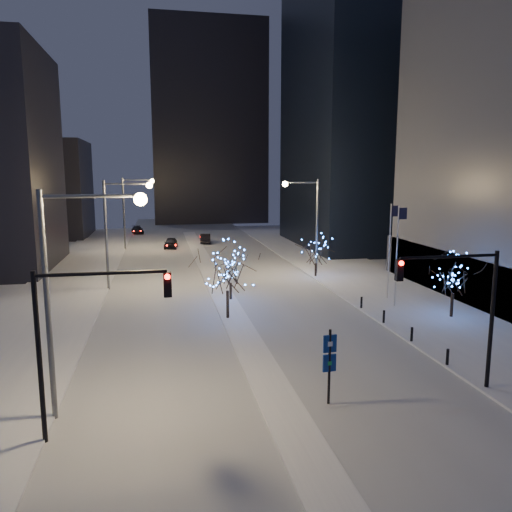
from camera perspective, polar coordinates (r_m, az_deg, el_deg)
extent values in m
plane|color=silver|center=(23.05, 3.59, -18.06)|extent=(160.00, 160.00, 0.00)
cube|color=silver|center=(56.03, -5.49, -1.53)|extent=(20.00, 130.00, 0.02)
cube|color=silver|center=(51.14, -4.94, -2.50)|extent=(2.00, 80.00, 0.15)
cube|color=silver|center=(45.86, 15.53, -4.22)|extent=(10.00, 90.00, 0.15)
cube|color=silver|center=(42.05, -22.80, -5.86)|extent=(8.00, 90.00, 0.15)
cube|color=black|center=(92.16, -24.28, 6.99)|extent=(18.00, 16.00, 16.00)
cube|color=black|center=(112.80, -5.49, 14.69)|extent=(24.00, 14.00, 42.00)
cylinder|color=#595E66|center=(22.97, -22.71, -5.52)|extent=(0.24, 0.24, 10.00)
cylinder|color=#595E66|center=(21.95, -18.35, 6.51)|extent=(4.00, 0.16, 0.16)
sphere|color=#FFD47F|center=(21.80, -13.08, 6.33)|extent=(0.56, 0.56, 0.56)
cylinder|color=#595E66|center=(47.33, -16.76, 2.21)|extent=(0.24, 0.24, 10.00)
cylinder|color=#595E66|center=(46.85, -14.57, 8.00)|extent=(4.00, 0.16, 0.16)
sphere|color=#FFD47F|center=(46.78, -12.10, 7.91)|extent=(0.56, 0.56, 0.56)
cylinder|color=#595E66|center=(72.13, -14.87, 4.66)|extent=(0.24, 0.24, 10.00)
cylinder|color=#595E66|center=(71.81, -13.42, 8.45)|extent=(4.00, 0.16, 0.16)
sphere|color=#FFD47F|center=(71.77, -11.80, 8.39)|extent=(0.56, 0.56, 0.56)
cylinder|color=#595E66|center=(52.65, 6.99, 3.23)|extent=(0.24, 0.24, 10.00)
cylinder|color=#595E66|center=(51.84, 5.23, 8.38)|extent=(3.50, 0.16, 0.16)
sphere|color=#FFD47F|center=(51.38, 3.34, 8.22)|extent=(0.56, 0.56, 0.56)
cylinder|color=black|center=(21.54, -23.51, -10.74)|extent=(0.20, 0.20, 7.00)
cylinder|color=black|center=(20.25, -17.21, -1.92)|extent=(5.00, 0.14, 0.14)
cube|color=black|center=(20.24, -10.07, -3.23)|extent=(0.32, 0.28, 1.00)
sphere|color=#FF0C05|center=(19.99, -10.09, -2.37)|extent=(0.22, 0.22, 0.22)
cylinder|color=black|center=(27.03, 25.33, -6.80)|extent=(0.20, 0.20, 7.00)
cylinder|color=black|center=(24.93, 21.23, -0.06)|extent=(5.00, 0.14, 0.14)
cube|color=black|center=(23.79, 16.05, -1.56)|extent=(0.32, 0.28, 1.00)
sphere|color=#FF0C05|center=(23.58, 16.29, -0.81)|extent=(0.22, 0.22, 0.22)
cylinder|color=silver|center=(40.68, 15.76, -0.09)|extent=(0.10, 0.10, 8.00)
cube|color=black|center=(40.43, 16.42, 4.68)|extent=(0.70, 0.03, 0.90)
cylinder|color=silver|center=(43.15, 14.99, 0.48)|extent=(0.10, 0.10, 8.00)
cube|color=black|center=(42.93, 15.60, 4.98)|extent=(0.70, 0.03, 0.90)
cylinder|color=black|center=(30.08, 21.04, -10.71)|extent=(0.16, 0.16, 0.90)
cylinder|color=black|center=(33.33, 17.37, -8.53)|extent=(0.16, 0.16, 0.90)
cylinder|color=black|center=(36.73, 14.40, -6.72)|extent=(0.16, 0.16, 0.90)
cylinder|color=black|center=(40.23, 11.96, -5.21)|extent=(0.16, 0.16, 0.90)
imported|color=black|center=(72.49, -9.72, 1.47)|extent=(2.24, 4.53, 1.49)
imported|color=black|center=(77.07, -5.80, 2.02)|extent=(1.99, 4.56, 1.46)
imported|color=black|center=(91.16, -13.39, 2.90)|extent=(2.47, 4.64, 1.28)
cylinder|color=black|center=(36.71, -3.26, -5.53)|extent=(0.22, 0.22, 2.03)
cylinder|color=black|center=(42.09, -2.91, -4.02)|extent=(0.22, 0.22, 1.38)
cylinder|color=black|center=(39.71, 21.47, -5.23)|extent=(0.22, 0.22, 1.75)
cylinder|color=black|center=(51.83, 6.84, -1.55)|extent=(0.22, 0.22, 1.32)
cylinder|color=black|center=(23.78, 8.38, -12.46)|extent=(0.12, 0.12, 3.62)
cube|color=navy|center=(23.38, 8.45, -9.88)|extent=(0.64, 0.12, 0.83)
cube|color=navy|center=(23.70, 8.39, -12.00)|extent=(0.64, 0.12, 0.83)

